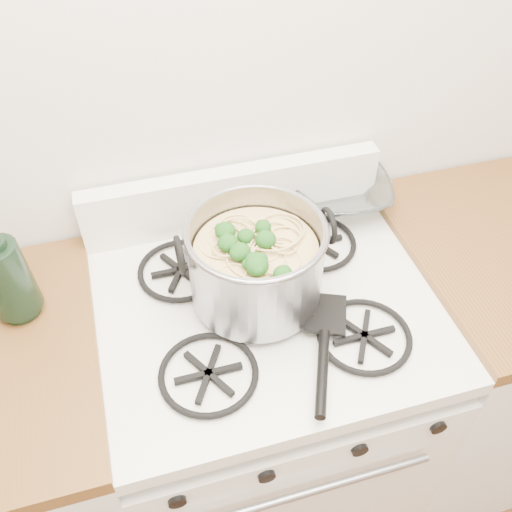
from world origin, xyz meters
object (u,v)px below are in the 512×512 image
object	(u,v)px
gas_range	(266,411)
glass_bowl	(340,196)
spatula	(326,312)
bottle	(3,268)
stock_pot	(256,264)

from	to	relation	value
gas_range	glass_bowl	size ratio (longest dim) A/B	9.01
gas_range	spatula	size ratio (longest dim) A/B	2.98
glass_bowl	bottle	xyz separation A→B (m)	(-0.81, -0.16, 0.12)
glass_bowl	bottle	distance (m)	0.84
stock_pot	spatula	size ratio (longest dim) A/B	1.06
spatula	gas_range	bearing A→B (deg)	166.90
stock_pot	glass_bowl	bearing A→B (deg)	39.53
stock_pot	gas_range	bearing A→B (deg)	-53.26
bottle	glass_bowl	bearing A→B (deg)	-10.36
gas_range	glass_bowl	bearing A→B (deg)	44.41
gas_range	glass_bowl	distance (m)	0.64
gas_range	stock_pot	xyz separation A→B (m)	(-0.02, 0.03, 0.58)
gas_range	bottle	xyz separation A→B (m)	(-0.53, 0.12, 0.62)
stock_pot	glass_bowl	xyz separation A→B (m)	(0.31, 0.25, -0.08)
spatula	glass_bowl	xyz separation A→B (m)	(0.18, 0.36, 0.00)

